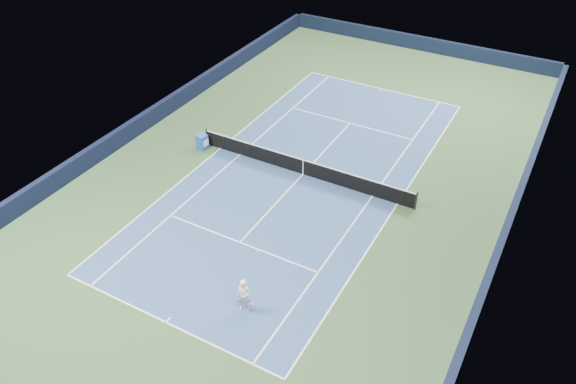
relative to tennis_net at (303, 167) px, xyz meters
The scene contains 19 objects.
ground 0.50m from the tennis_net, ahead, with size 40.00×40.00×0.00m, color #2D4C29.
wall_far 19.83m from the tennis_net, 90.00° to the left, with size 22.00×0.35×1.10m, color black.
wall_right 10.83m from the tennis_net, ahead, with size 0.35×40.00×1.10m, color black.
wall_left 10.83m from the tennis_net, behind, with size 0.35×40.00×1.10m, color black.
court_surface 0.50m from the tennis_net, ahead, with size 10.97×23.77×0.01m, color navy.
baseline_far 11.90m from the tennis_net, 90.00° to the left, with size 10.97×0.08×0.00m, color white.
baseline_near 11.90m from the tennis_net, 90.00° to the right, with size 10.97×0.08×0.00m, color white.
sideline_doubles_right 5.51m from the tennis_net, ahead, with size 0.08×23.77×0.00m, color white.
sideline_doubles_left 5.51m from the tennis_net, behind, with size 0.08×23.77×0.00m, color white.
sideline_singles_right 4.14m from the tennis_net, ahead, with size 0.08×23.77×0.00m, color white.
sideline_singles_left 4.14m from the tennis_net, behind, with size 0.08×23.77×0.00m, color white.
service_line_far 6.42m from the tennis_net, 90.00° to the left, with size 8.23×0.08×0.00m, color white.
service_line_near 6.42m from the tennis_net, 90.00° to the right, with size 8.23×0.08×0.00m, color white.
center_service_line 0.50m from the tennis_net, ahead, with size 0.08×12.80×0.00m, color white.
center_mark_far 11.75m from the tennis_net, 90.00° to the left, with size 0.08×0.30×0.00m, color white.
center_mark_near 11.75m from the tennis_net, 90.00° to the right, with size 0.08×0.30×0.00m, color white.
tennis_net is the anchor object (origin of this frame).
sponsor_cube 6.42m from the tennis_net, behind, with size 0.63×0.56×0.89m.
tennis_player 10.06m from the tennis_net, 76.06° to the right, with size 0.80×1.32×2.49m.
Camera 1 is at (11.52, -22.55, 17.75)m, focal length 35.00 mm.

